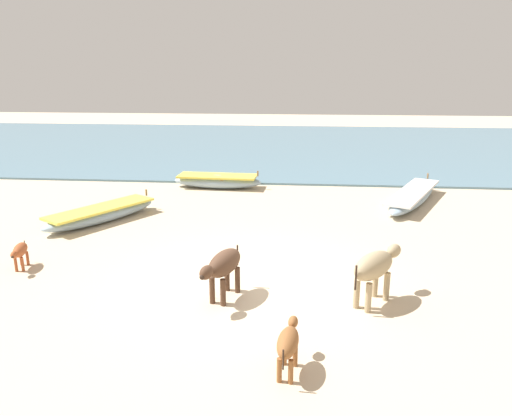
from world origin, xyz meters
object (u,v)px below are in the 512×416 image
Objects in this scene: fishing_boat_1 at (413,196)px; fishing_boat_4 at (217,181)px; calf_near_brown at (288,343)px; calf_far_rust at (20,251)px; cow_adult_dun at (375,267)px; fishing_boat_3 at (101,214)px; cow_second_adult_dark at (223,266)px.

fishing_boat_4 is at bearing 102.07° from fishing_boat_1.
calf_near_brown is 6.82m from calf_far_rust.
fishing_boat_1 is at bearing 21.08° from cow_adult_dun.
fishing_boat_3 is 2.52× the size of cow_second_adult_dark.
fishing_boat_4 is 2.33× the size of cow_second_adult_dark.
cow_adult_dun is at bearing -171.84° from fishing_boat_1.
calf_far_rust is 0.60× the size of cow_second_adult_dark.
fishing_boat_4 is (2.64, 4.48, 0.03)m from fishing_boat_3.
fishing_boat_1 is 4.49× the size of calf_near_brown.
calf_far_rust is (-9.78, -6.41, 0.17)m from fishing_boat_1.
calf_near_brown is at bearing -176.08° from fishing_boat_1.
calf_far_rust is (-3.02, -8.01, 0.14)m from fishing_boat_4.
fishing_boat_4 is at bearing 64.83° from cow_adult_dun.
fishing_boat_3 is (-9.40, -2.88, 0.00)m from fishing_boat_1.
cow_second_adult_dark is (4.30, -4.57, 0.44)m from fishing_boat_3.
calf_near_brown is at bearing -108.75° from fishing_boat_3.
fishing_boat_3 reaches higher than calf_far_rust.
fishing_boat_4 is 2.41× the size of cow_adult_dun.
fishing_boat_4 is at bearing -151.05° from cow_second_adult_dark.
fishing_boat_3 is at bearing 132.40° from fishing_boat_1.
fishing_boat_3 is 3.49× the size of calf_near_brown.
calf_near_brown reaches higher than calf_far_rust.
cow_adult_dun is at bearing -60.49° from fishing_boat_4.
cow_adult_dun is (-2.28, -7.37, 0.50)m from fishing_boat_1.
fishing_boat_3 is 8.43m from cow_adult_dun.
cow_adult_dun is 1.34× the size of calf_near_brown.
cow_second_adult_dark reaches higher than fishing_boat_1.
calf_far_rust is at bearing 68.55° from calf_near_brown.
fishing_boat_3 is 5.20m from fishing_boat_4.
cow_second_adult_dark reaches higher than calf_far_rust.
fishing_boat_1 is at bearing -41.02° from fishing_boat_3.
fishing_boat_3 is 8.83m from calf_near_brown.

